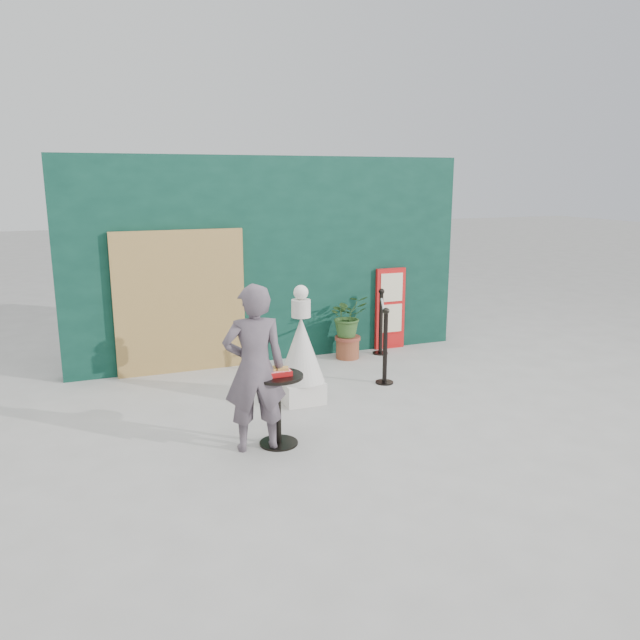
# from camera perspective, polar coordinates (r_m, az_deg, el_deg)

# --- Properties ---
(ground) EXTENTS (60.00, 60.00, 0.00)m
(ground) POSITION_cam_1_polar(r_m,az_deg,el_deg) (6.85, 3.76, -10.29)
(ground) COLOR #ADAAA5
(ground) RESTS_ON ground
(back_wall) EXTENTS (6.00, 0.30, 3.00)m
(back_wall) POSITION_cam_1_polar(r_m,az_deg,el_deg) (9.32, -4.44, 5.50)
(back_wall) COLOR #0A2E24
(back_wall) RESTS_ON ground
(bamboo_fence) EXTENTS (1.80, 0.08, 2.00)m
(bamboo_fence) POSITION_cam_1_polar(r_m,az_deg,el_deg) (8.88, -12.63, 1.59)
(bamboo_fence) COLOR tan
(bamboo_fence) RESTS_ON ground
(woman) EXTENTS (0.67, 0.49, 1.71)m
(woman) POSITION_cam_1_polar(r_m,az_deg,el_deg) (6.21, -6.01, -4.42)
(woman) COLOR #60525C
(woman) RESTS_ON ground
(menu_board) EXTENTS (0.50, 0.07, 1.30)m
(menu_board) POSITION_cam_1_polar(r_m,az_deg,el_deg) (10.00, 6.44, 1.03)
(menu_board) COLOR red
(menu_board) RESTS_ON ground
(statue) EXTENTS (0.57, 0.57, 1.45)m
(statue) POSITION_cam_1_polar(r_m,az_deg,el_deg) (7.58, -1.72, -3.20)
(statue) COLOR silver
(statue) RESTS_ON ground
(cafe_table) EXTENTS (0.52, 0.52, 0.75)m
(cafe_table) POSITION_cam_1_polar(r_m,az_deg,el_deg) (6.41, -3.86, -7.16)
(cafe_table) COLOR black
(cafe_table) RESTS_ON ground
(food_basket) EXTENTS (0.26, 0.19, 0.11)m
(food_basket) POSITION_cam_1_polar(r_m,az_deg,el_deg) (6.32, -3.89, -4.70)
(food_basket) COLOR #B31315
(food_basket) RESTS_ON cafe_table
(planter) EXTENTS (0.58, 0.50, 0.98)m
(planter) POSITION_cam_1_polar(r_m,az_deg,el_deg) (9.41, 2.56, -0.16)
(planter) COLOR brown
(planter) RESTS_ON ground
(stanchion_barrier) EXTENTS (0.84, 1.54, 1.03)m
(stanchion_barrier) POSITION_cam_1_polar(r_m,az_deg,el_deg) (9.00, 5.77, -1.31)
(stanchion_barrier) COLOR black
(stanchion_barrier) RESTS_ON ground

